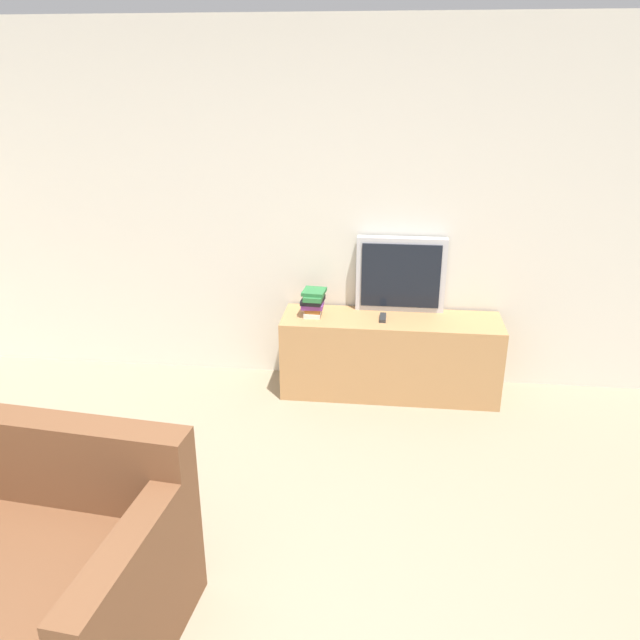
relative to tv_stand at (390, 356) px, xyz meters
name	(u,v)px	position (x,y,z in m)	size (l,w,h in m)	color
wall_back	(286,210)	(-0.80, 0.28, 1.00)	(9.00, 0.06, 2.60)	silver
tv_stand	(390,356)	(0.00, 0.00, 0.00)	(1.58, 0.45, 0.59)	tan
television	(401,274)	(0.05, 0.18, 0.57)	(0.65, 0.09, 0.55)	silver
book_stack	(313,302)	(-0.57, 0.01, 0.40)	(0.18, 0.22, 0.19)	silver
remote_on_stand	(383,318)	(-0.06, -0.02, 0.31)	(0.05, 0.15, 0.02)	#2D2D2D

